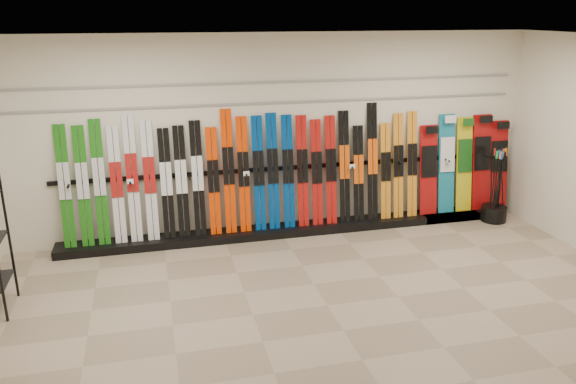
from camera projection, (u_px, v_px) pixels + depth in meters
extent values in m
plane|color=gray|center=(327.00, 305.00, 6.55)|extent=(8.00, 8.00, 0.00)
plane|color=beige|center=(278.00, 136.00, 8.40)|extent=(8.00, 0.00, 8.00)
plane|color=silver|center=(334.00, 40.00, 5.63)|extent=(8.00, 8.00, 0.00)
cube|color=black|center=(296.00, 229.00, 8.69)|extent=(8.00, 0.40, 0.12)
cube|color=#1C6D14|center=(65.00, 187.00, 7.72)|extent=(0.17, 0.27, 1.71)
cube|color=#1C6D14|center=(83.00, 187.00, 7.78)|extent=(0.17, 0.26, 1.68)
cube|color=#1C6D14|center=(100.00, 183.00, 7.82)|extent=(0.17, 0.27, 1.76)
cube|color=silver|center=(117.00, 185.00, 7.88)|extent=(0.17, 0.26, 1.65)
cube|color=silver|center=(132.00, 179.00, 7.92)|extent=(0.17, 0.28, 1.81)
cube|color=silver|center=(150.00, 181.00, 7.98)|extent=(0.17, 0.27, 1.71)
cube|color=black|center=(167.00, 184.00, 8.05)|extent=(0.17, 0.25, 1.59)
cube|color=black|center=(181.00, 182.00, 8.09)|extent=(0.17, 0.25, 1.62)
cube|color=black|center=(198.00, 179.00, 8.14)|extent=(0.17, 0.26, 1.68)
cube|color=#E83600|center=(213.00, 181.00, 8.20)|extent=(0.17, 0.25, 1.57)
cube|color=#E83600|center=(229.00, 172.00, 8.24)|extent=(0.17, 0.28, 1.82)
cube|color=#E83600|center=(243.00, 175.00, 8.30)|extent=(0.17, 0.26, 1.70)
cube|color=navy|center=(259.00, 174.00, 8.35)|extent=(0.17, 0.27, 1.71)
cube|color=navy|center=(273.00, 172.00, 8.40)|extent=(0.17, 0.27, 1.74)
cube|color=navy|center=(288.00, 172.00, 8.45)|extent=(0.17, 0.26, 1.70)
cube|color=#AC110E|center=(302.00, 171.00, 8.51)|extent=(0.17, 0.26, 1.68)
cube|color=#AC110E|center=(317.00, 173.00, 8.57)|extent=(0.17, 0.25, 1.61)
cube|color=#AC110E|center=(331.00, 170.00, 8.62)|extent=(0.17, 0.26, 1.66)
cube|color=black|center=(344.00, 167.00, 8.66)|extent=(0.17, 0.27, 1.72)
cube|color=black|center=(358.00, 174.00, 8.73)|extent=(0.17, 0.23, 1.49)
cube|color=black|center=(372.00, 162.00, 8.76)|extent=(0.17, 0.28, 1.82)
cube|color=orange|center=(386.00, 171.00, 8.84)|extent=(0.17, 0.24, 1.51)
cube|color=orange|center=(398.00, 166.00, 8.88)|extent=(0.17, 0.26, 1.65)
cube|color=orange|center=(412.00, 164.00, 8.93)|extent=(0.17, 0.26, 1.67)
cube|color=#990C0C|center=(428.00, 170.00, 9.03)|extent=(0.29, 0.22, 1.44)
cube|color=#14728C|center=(446.00, 164.00, 9.09)|extent=(0.28, 0.25, 1.60)
cube|color=gold|center=(464.00, 165.00, 9.17)|extent=(0.28, 0.24, 1.53)
cube|color=#990C0C|center=(481.00, 163.00, 9.25)|extent=(0.33, 0.24, 1.56)
cube|color=#990C0C|center=(498.00, 165.00, 9.33)|extent=(0.32, 0.23, 1.45)
cylinder|color=black|center=(494.00, 213.00, 9.17)|extent=(0.40, 0.40, 0.25)
cylinder|color=black|center=(499.00, 185.00, 9.02)|extent=(0.14, 0.10, 1.17)
cylinder|color=black|center=(502.00, 183.00, 9.11)|extent=(0.14, 0.13, 1.17)
cylinder|color=black|center=(495.00, 186.00, 8.99)|extent=(0.08, 0.13, 1.18)
cylinder|color=black|center=(499.00, 187.00, 8.94)|extent=(0.04, 0.12, 1.18)
cylinder|color=black|center=(491.00, 184.00, 9.09)|extent=(0.08, 0.10, 1.18)
cylinder|color=black|center=(497.00, 188.00, 8.90)|extent=(0.14, 0.08, 1.17)
cylinder|color=black|center=(499.00, 185.00, 9.06)|extent=(0.15, 0.16, 1.17)
cylinder|color=black|center=(493.00, 187.00, 8.93)|extent=(0.02, 0.07, 1.18)
cylinder|color=black|center=(500.00, 187.00, 8.95)|extent=(0.10, 0.06, 1.18)
cylinder|color=black|center=(500.00, 185.00, 9.06)|extent=(0.06, 0.13, 1.18)
cylinder|color=black|center=(498.00, 188.00, 8.88)|extent=(0.09, 0.10, 1.18)
cube|color=gray|center=(278.00, 103.00, 8.23)|extent=(7.60, 0.02, 0.03)
cube|color=gray|center=(278.00, 82.00, 8.14)|extent=(7.60, 0.02, 0.03)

